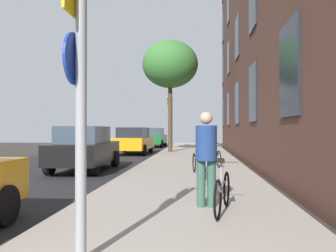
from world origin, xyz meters
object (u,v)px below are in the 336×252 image
bicycle_3 (215,157)px  traffic_light (170,113)px  pedestrian_0 (206,152)px  car_3 (154,137)px  car_1 (85,148)px  car_2 (134,140)px  bicycle_2 (196,163)px  bicycle_4 (211,152)px  tree_near (170,65)px  sign_post (79,78)px  bicycle_5 (197,149)px  bicycle_0 (222,191)px  bicycle_1 (206,172)px

bicycle_3 → traffic_light: bearing=101.9°
bicycle_3 → pedestrian_0: pedestrian_0 is taller
traffic_light → car_3: bearing=122.5°
car_1 → car_2: bearing=88.5°
bicycle_2 → bicycle_4: (0.64, 4.80, 0.02)m
bicycle_2 → car_2: car_2 is taller
traffic_light → bicycle_2: size_ratio=2.38×
pedestrian_0 → car_3: pedestrian_0 is taller
tree_near → bicycle_2: tree_near is taller
bicycle_4 → car_2: size_ratio=0.38×
traffic_light → tree_near: 5.86m
traffic_light → car_2: (-1.77, -5.80, -1.95)m
sign_post → bicycle_2: size_ratio=2.07×
bicycle_4 → car_3: bearing=108.0°
bicycle_5 → car_1: bearing=-125.3°
bicycle_0 → pedestrian_0: (-0.26, 0.40, 0.63)m
pedestrian_0 → bicycle_4: bearing=87.3°
traffic_light → bicycle_2: traffic_light is taller
tree_near → car_3: 9.24m
tree_near → bicycle_5: (1.66, -3.28, -5.10)m
tree_near → bicycle_3: tree_near is taller
bicycle_2 → car_1: car_1 is taller
tree_near → bicycle_5: tree_near is taller
sign_post → pedestrian_0: size_ratio=1.97×
bicycle_3 → car_1: (-4.77, -0.91, 0.36)m
traffic_light → pedestrian_0: 20.22m
sign_post → bicycle_3: sign_post is taller
tree_near → bicycle_4: size_ratio=4.22×
car_2 → bicycle_3: bearing=-58.4°
bicycle_3 → pedestrian_0: (-0.51, -6.80, 0.63)m
sign_post → bicycle_3: size_ratio=2.10×
bicycle_1 → bicycle_5: size_ratio=1.02×
bicycle_1 → car_3: 20.93m
sign_post → car_2: bearing=98.9°
bicycle_1 → bicycle_5: 9.60m
tree_near → car_2: tree_near is taller
bicycle_3 → bicycle_2: bearing=-106.3°
bicycle_5 → car_3: car_3 is taller
pedestrian_0 → car_2: 14.79m
tree_near → bicycle_4: (2.32, -5.68, -5.07)m
tree_near → bicycle_3: (2.38, -8.08, -5.09)m
bicycle_5 → car_2: 4.66m
bicycle_5 → car_3: 11.56m
traffic_light → car_1: bearing=-98.0°
bicycle_1 → sign_post: bearing=-107.6°
car_2 → car_3: 8.34m
bicycle_4 → bicycle_5: bearing=105.3°
bicycle_2 → car_3: size_ratio=0.39×
bicycle_3 → tree_near: bearing=106.4°
bicycle_4 → car_1: 5.77m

